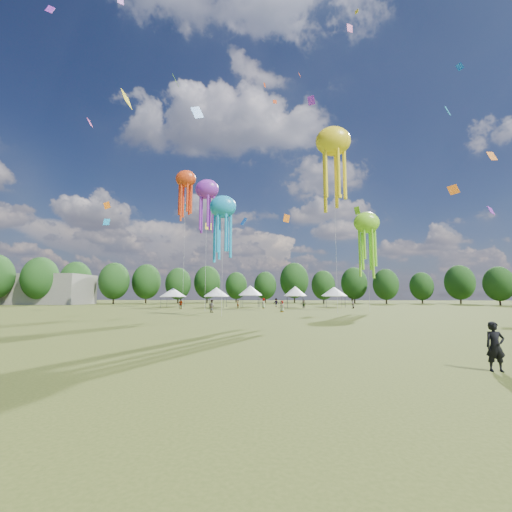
{
  "coord_description": "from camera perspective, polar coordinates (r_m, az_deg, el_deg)",
  "views": [
    {
      "loc": [
        0.26,
        -15.07,
        2.5
      ],
      "look_at": [
        -1.93,
        15.0,
        6.0
      ],
      "focal_mm": 23.66,
      "sensor_mm": 36.0,
      "label": 1
    }
  ],
  "objects": [
    {
      "name": "observer_main",
      "position": [
        14.03,
        35.42,
        -12.35
      ],
      "size": [
        0.62,
        0.43,
        1.62
      ],
      "primitive_type": "imported",
      "rotation": [
        0.0,
        0.0,
        -0.07
      ],
      "color": "black",
      "rests_on": "ground"
    },
    {
      "name": "spectators_far",
      "position": [
        64.5,
        3.96,
        -8.04
      ],
      "size": [
        32.28,
        22.55,
        1.91
      ],
      "color": "gray",
      "rests_on": "ground"
    },
    {
      "name": "ground",
      "position": [
        15.28,
        3.26,
        -16.04
      ],
      "size": [
        300.0,
        300.0,
        0.0
      ],
      "primitive_type": "plane",
      "color": "#384416",
      "rests_on": "ground"
    },
    {
      "name": "treeline",
      "position": [
        77.8,
        1.11,
        -3.64
      ],
      "size": [
        201.57,
        95.24,
        13.43
      ],
      "color": "#38281C",
      "rests_on": "ground"
    },
    {
      "name": "small_kites",
      "position": [
        62.45,
        0.72,
        18.68
      ],
      "size": [
        72.08,
        43.78,
        44.49
      ],
      "color": "purple",
      "rests_on": "ground"
    },
    {
      "name": "festival_tents",
      "position": [
        69.42,
        -0.46,
        -6.03
      ],
      "size": [
        38.91,
        9.12,
        4.47
      ],
      "color": "#47474C",
      "rests_on": "ground"
    },
    {
      "name": "hangar",
      "position": [
        113.15,
        -35.67,
        -4.62
      ],
      "size": [
        40.0,
        12.0,
        8.0
      ],
      "primitive_type": "cube",
      "color": "gray",
      "rests_on": "ground"
    },
    {
      "name": "show_kites",
      "position": [
        53.93,
        3.44,
        10.87
      ],
      "size": [
        36.15,
        25.85,
        26.98
      ],
      "color": "purple",
      "rests_on": "ground"
    },
    {
      "name": "spectator_near",
      "position": [
        49.46,
        -7.49,
        -8.42
      ],
      "size": [
        1.11,
        1.09,
        1.8
      ],
      "primitive_type": "imported",
      "rotation": [
        0.0,
        0.0,
        2.45
      ],
      "color": "gray",
      "rests_on": "ground"
    }
  ]
}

